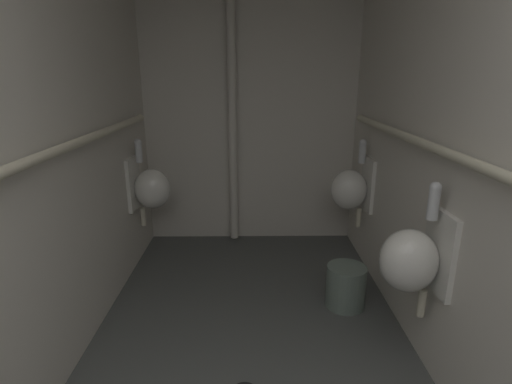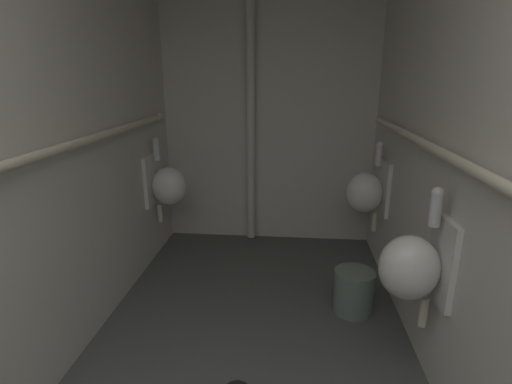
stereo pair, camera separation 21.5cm
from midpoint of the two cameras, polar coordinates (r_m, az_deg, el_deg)
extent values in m
cube|color=#4C4F4C|center=(2.44, -3.66, -25.59)|extent=(2.11, 4.00, 0.08)
cube|color=beige|center=(2.16, -32.91, 5.31)|extent=(0.06, 4.00, 2.54)
cube|color=beige|center=(2.04, 25.91, 5.81)|extent=(0.06, 4.00, 2.54)
cube|color=beige|center=(3.79, -2.52, 11.77)|extent=(2.11, 0.06, 2.54)
ellipsoid|color=silver|center=(3.46, -16.50, 0.44)|extent=(0.30, 0.26, 0.34)
cube|color=silver|center=(3.49, -19.02, 1.22)|extent=(0.03, 0.30, 0.44)
cylinder|color=silver|center=(3.42, -18.39, 5.43)|extent=(0.06, 0.06, 0.16)
sphere|color=silver|center=(3.40, -18.52, 6.83)|extent=(0.06, 0.06, 0.06)
cylinder|color=beige|center=(3.57, -17.72, -3.42)|extent=(0.04, 0.04, 0.16)
ellipsoid|color=silver|center=(2.18, 18.58, -9.43)|extent=(0.30, 0.26, 0.34)
cube|color=silver|center=(2.22, 22.51, -8.01)|extent=(0.03, 0.30, 0.44)
cylinder|color=silver|center=(2.10, 21.67, -1.65)|extent=(0.06, 0.06, 0.16)
sphere|color=silver|center=(2.08, 21.92, 0.57)|extent=(0.06, 0.06, 0.06)
cylinder|color=beige|center=(2.34, 20.39, -14.81)|extent=(0.04, 0.04, 0.16)
ellipsoid|color=silver|center=(3.36, 11.52, 0.33)|extent=(0.30, 0.26, 0.34)
cube|color=silver|center=(3.39, 14.13, 1.15)|extent=(0.03, 0.30, 0.44)
cylinder|color=silver|center=(3.31, 13.36, 5.49)|extent=(0.06, 0.06, 0.16)
sphere|color=silver|center=(3.30, 13.46, 6.93)|extent=(0.06, 0.06, 0.06)
cylinder|color=beige|center=(3.46, 12.90, -3.64)|extent=(0.04, 0.04, 0.16)
cylinder|color=beige|center=(2.13, -30.47, 4.72)|extent=(0.05, 3.16, 0.05)
sphere|color=beige|center=(3.58, -18.14, 10.17)|extent=(0.06, 0.06, 0.06)
cylinder|color=beige|center=(2.00, 23.60, 4.98)|extent=(0.05, 3.13, 0.05)
sphere|color=beige|center=(3.47, 13.20, 10.37)|extent=(0.06, 0.06, 0.06)
cylinder|color=beige|center=(3.69, -5.16, 11.58)|extent=(0.08, 0.08, 2.49)
cylinder|color=slate|center=(2.92, 10.78, -13.29)|extent=(0.28, 0.28, 0.30)
camera|label=1|loc=(0.11, -90.63, -0.19)|focal=27.59mm
camera|label=2|loc=(0.11, 89.37, 0.19)|focal=27.59mm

